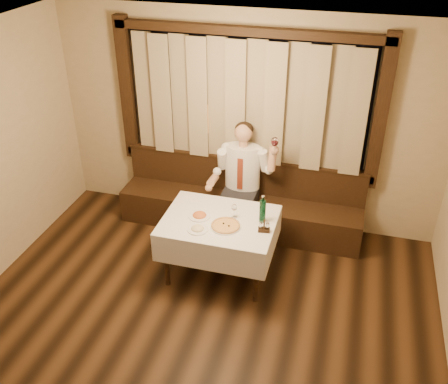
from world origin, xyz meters
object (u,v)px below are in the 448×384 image
(banquette, at_px, (240,206))
(pasta_cream, at_px, (198,227))
(green_bottle, at_px, (263,211))
(pasta_red, at_px, (199,214))
(seated_man, at_px, (242,173))
(cruet_caddy, at_px, (264,228))
(dining_table, at_px, (219,227))
(pizza, at_px, (226,226))

(banquette, height_order, pasta_cream, banquette)
(pasta_cream, height_order, green_bottle, green_bottle)
(pasta_red, bearing_deg, seated_man, 74.26)
(pasta_cream, bearing_deg, green_bottle, 28.63)
(pasta_red, distance_m, green_bottle, 0.72)
(pasta_red, distance_m, cruet_caddy, 0.77)
(green_bottle, bearing_deg, banquette, 116.90)
(pasta_cream, bearing_deg, cruet_caddy, 13.02)
(banquette, distance_m, dining_table, 1.08)
(dining_table, distance_m, green_bottle, 0.54)
(banquette, xyz_separation_m, seated_man, (0.03, -0.09, 0.55))
(pasta_red, xyz_separation_m, seated_man, (0.26, 0.93, 0.07))
(banquette, distance_m, pasta_cream, 1.38)
(pasta_cream, relative_size, seated_man, 0.15)
(dining_table, relative_size, pasta_cream, 5.46)
(banquette, bearing_deg, pizza, -84.67)
(cruet_caddy, bearing_deg, dining_table, 160.86)
(dining_table, relative_size, green_bottle, 3.85)
(dining_table, xyz_separation_m, pasta_red, (-0.23, -0.00, 0.14))
(dining_table, xyz_separation_m, seated_man, (0.03, 0.93, 0.21))
(banquette, xyz_separation_m, pizza, (0.11, -1.14, 0.46))
(pizza, height_order, pasta_red, pasta_red)
(pasta_red, distance_m, seated_man, 0.97)
(pizza, bearing_deg, dining_table, 131.61)
(pasta_red, bearing_deg, green_bottle, 7.87)
(pasta_cream, bearing_deg, pizza, 26.11)
(pizza, distance_m, seated_man, 1.06)
(dining_table, distance_m, pasta_red, 0.27)
(pizza, relative_size, pasta_red, 1.33)
(seated_man, bearing_deg, cruet_caddy, -64.07)
(pizza, bearing_deg, pasta_cream, -153.89)
(pizza, distance_m, pasta_cream, 0.31)
(dining_table, xyz_separation_m, green_bottle, (0.47, 0.09, 0.25))
(cruet_caddy, height_order, seated_man, seated_man)
(pizza, height_order, green_bottle, green_bottle)
(dining_table, height_order, pasta_cream, pasta_cream)
(dining_table, height_order, seated_man, seated_man)
(pasta_cream, xyz_separation_m, green_bottle, (0.64, 0.35, 0.11))
(pasta_cream, distance_m, seated_man, 1.21)
(pasta_red, distance_m, pasta_cream, 0.26)
(dining_table, distance_m, pizza, 0.20)
(banquette, xyz_separation_m, dining_table, (0.00, -1.02, 0.34))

